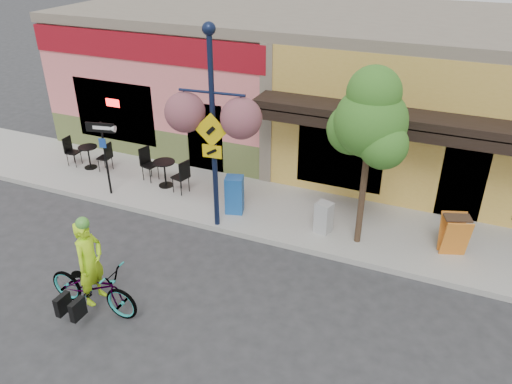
# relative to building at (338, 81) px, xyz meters

# --- Properties ---
(ground) EXTENTS (90.00, 90.00, 0.00)m
(ground) POSITION_rel_building_xyz_m (0.00, -7.50, -2.25)
(ground) COLOR #2D2D30
(ground) RESTS_ON ground
(sidewalk) EXTENTS (24.00, 3.00, 0.15)m
(sidewalk) POSITION_rel_building_xyz_m (0.00, -5.50, -2.17)
(sidewalk) COLOR #9E9B93
(sidewalk) RESTS_ON ground
(curb) EXTENTS (24.00, 0.12, 0.15)m
(curb) POSITION_rel_building_xyz_m (0.00, -6.95, -2.17)
(curb) COLOR #A8A59E
(curb) RESTS_ON ground
(building) EXTENTS (18.20, 8.20, 4.50)m
(building) POSITION_rel_building_xyz_m (0.00, 0.00, 0.00)
(building) COLOR #EB7475
(building) RESTS_ON ground
(bicycle) EXTENTS (2.10, 0.74, 1.10)m
(bicycle) POSITION_rel_building_xyz_m (-2.13, -10.52, -1.70)
(bicycle) COLOR maroon
(bicycle) RESTS_ON ground
(cyclist_rider) EXTENTS (0.44, 0.67, 1.82)m
(cyclist_rider) POSITION_rel_building_xyz_m (-2.08, -10.52, -1.34)
(cyclist_rider) COLOR #C0FF1A
(cyclist_rider) RESTS_ON ground
(lamp_post) EXTENTS (1.66, 0.79, 5.03)m
(lamp_post) POSITION_rel_building_xyz_m (-1.21, -6.85, 0.41)
(lamp_post) COLOR #121C3A
(lamp_post) RESTS_ON sidewalk
(one_way_sign) EXTENTS (0.85, 0.35, 2.16)m
(one_way_sign) POSITION_rel_building_xyz_m (-4.77, -6.57, -1.02)
(one_way_sign) COLOR black
(one_way_sign) RESTS_ON sidewalk
(cafe_set_left) EXTENTS (1.60, 0.86, 0.94)m
(cafe_set_left) POSITION_rel_building_xyz_m (-6.43, -5.44, -1.63)
(cafe_set_left) COLOR black
(cafe_set_left) RESTS_ON sidewalk
(cafe_set_right) EXTENTS (1.86, 1.25, 1.02)m
(cafe_set_right) POSITION_rel_building_xyz_m (-3.57, -5.56, -1.59)
(cafe_set_right) COLOR black
(cafe_set_right) RESTS_ON sidewalk
(newspaper_box_blue) EXTENTS (0.55, 0.52, 1.02)m
(newspaper_box_blue) POSITION_rel_building_xyz_m (-1.07, -6.10, -1.59)
(newspaper_box_blue) COLOR #1C58AA
(newspaper_box_blue) RESTS_ON sidewalk
(newspaper_box_grey) EXTENTS (0.45, 0.43, 0.81)m
(newspaper_box_grey) POSITION_rel_building_xyz_m (1.39, -6.12, -1.70)
(newspaper_box_grey) COLOR #A8A8A8
(newspaper_box_grey) RESTS_ON sidewalk
(street_tree) EXTENTS (2.10, 2.10, 4.34)m
(street_tree) POSITION_rel_building_xyz_m (2.28, -6.20, 0.07)
(street_tree) COLOR #3D7A26
(street_tree) RESTS_ON sidewalk
(sandwich_board) EXTENTS (0.69, 0.60, 0.98)m
(sandwich_board) POSITION_rel_building_xyz_m (4.47, -5.99, -1.61)
(sandwich_board) COLOR orange
(sandwich_board) RESTS_ON sidewalk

